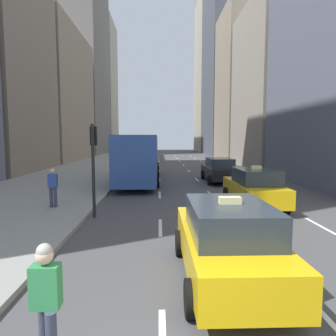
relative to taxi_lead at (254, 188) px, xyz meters
The scene contains 11 objects.
sidewalk_left 19.47m from the taxi_lead, 124.44° to the left, with size 8.00×66.00×0.15m, color gray.
lane_markings 12.15m from the taxi_lead, 96.63° to the left, with size 5.72×56.00×0.01m.
building_row_left 37.21m from the taxi_lead, 121.66° to the left, with size 6.00×78.09×35.27m.
building_row_right 33.94m from the taxi_lead, 74.92° to the left, with size 6.00×77.94×36.88m.
taxi_lead is the anchor object (origin of this frame).
taxi_second 7.42m from the taxi_lead, 112.16° to the right, with size 2.02×4.40×1.87m.
sedan_black_near 7.79m from the taxi_lead, 90.00° to the left, with size 2.02×4.96×1.70m.
city_bus 10.25m from the taxi_lead, 123.33° to the left, with size 2.80×11.61×3.25m.
skateboarder 10.94m from the taxi_lead, 121.33° to the right, with size 0.36×0.80×1.75m.
pedestrian_mid_block 8.73m from the taxi_lead, behind, with size 0.36×0.22×1.65m.
traffic_light_pole 7.08m from the taxi_lead, 167.58° to the right, with size 0.24×0.42×3.60m.
Camera 1 is at (-0.25, -2.06, 3.05)m, focal length 32.00 mm.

